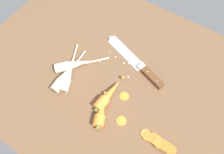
% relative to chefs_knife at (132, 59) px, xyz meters
% --- Properties ---
extents(ground_plane, '(1.20, 0.90, 0.04)m').
position_rel_chefs_knife_xyz_m(ground_plane, '(-0.02, -0.11, -0.03)').
color(ground_plane, brown).
extents(chefs_knife, '(0.34, 0.14, 0.04)m').
position_rel_chefs_knife_xyz_m(chefs_knife, '(0.00, 0.00, 0.00)').
color(chefs_knife, silver).
rests_on(chefs_knife, ground_plane).
extents(whole_carrot, '(0.05, 0.19, 0.04)m').
position_rel_chefs_knife_xyz_m(whole_carrot, '(0.01, -0.21, 0.01)').
color(whole_carrot, orange).
rests_on(whole_carrot, ground_plane).
extents(whole_carrot_second, '(0.08, 0.14, 0.04)m').
position_rel_chefs_knife_xyz_m(whole_carrot_second, '(0.03, -0.28, 0.01)').
color(whole_carrot_second, orange).
rests_on(whole_carrot_second, ground_plane).
extents(parsnip_front, '(0.12, 0.23, 0.04)m').
position_rel_chefs_knife_xyz_m(parsnip_front, '(-0.18, -0.22, 0.01)').
color(parsnip_front, beige).
rests_on(parsnip_front, ground_plane).
extents(parsnip_mid_left, '(0.17, 0.19, 0.04)m').
position_rel_chefs_knife_xyz_m(parsnip_mid_left, '(-0.19, -0.17, 0.01)').
color(parsnip_mid_left, beige).
rests_on(parsnip_mid_left, ground_plane).
extents(parsnip_mid_right, '(0.05, 0.23, 0.04)m').
position_rel_chefs_knife_xyz_m(parsnip_mid_right, '(-0.18, -0.23, 0.01)').
color(parsnip_mid_right, beige).
rests_on(parsnip_mid_right, ground_plane).
extents(carrot_slice_stack, '(0.14, 0.05, 0.04)m').
position_rel_chefs_knife_xyz_m(carrot_slice_stack, '(0.26, -0.26, 0.01)').
color(carrot_slice_stack, orange).
rests_on(carrot_slice_stack, ground_plane).
extents(carrot_slice_stray_near, '(0.04, 0.04, 0.01)m').
position_rel_chefs_knife_xyz_m(carrot_slice_stray_near, '(0.06, -0.17, -0.00)').
color(carrot_slice_stray_near, orange).
rests_on(carrot_slice_stray_near, ground_plane).
extents(carrot_slice_stray_mid, '(0.04, 0.04, 0.01)m').
position_rel_chefs_knife_xyz_m(carrot_slice_stray_mid, '(0.11, -0.26, -0.00)').
color(carrot_slice_stray_mid, orange).
rests_on(carrot_slice_stray_mid, ground_plane).
extents(mince_crumbs, '(0.16, 0.12, 0.01)m').
position_rel_chefs_knife_xyz_m(mince_crumbs, '(-0.02, -0.04, -0.00)').
color(mince_crumbs, silver).
rests_on(mince_crumbs, ground_plane).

